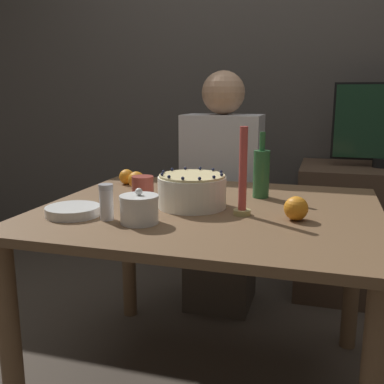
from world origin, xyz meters
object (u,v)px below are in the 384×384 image
cake (192,191)px  person_man_blue_shirt (222,207)px  candle (243,179)px  bottle (261,173)px  sugar_bowl (139,209)px  sugar_shaker (106,202)px

cake → person_man_blue_shirt: person_man_blue_shirt is taller
candle → bottle: size_ratio=1.15×
sugar_bowl → candle: candle is taller
sugar_shaker → candle: 0.46m
sugar_bowl → person_man_blue_shirt: size_ratio=0.10×
cake → bottle: bearing=46.5°
cake → candle: size_ratio=0.83×
bottle → sugar_shaker: bearing=-132.9°
sugar_bowl → bottle: bearing=56.2°
candle → bottle: (0.02, 0.29, -0.02)m
sugar_bowl → sugar_shaker: bearing=177.2°
bottle → person_man_blue_shirt: 0.63m
cake → person_man_blue_shirt: bearing=94.1°
candle → sugar_bowl: bearing=-146.9°
cake → sugar_bowl: (-0.10, -0.25, -0.01)m
sugar_shaker → candle: (0.42, 0.19, 0.06)m
sugar_shaker → person_man_blue_shirt: size_ratio=0.10×
cake → candle: 0.21m
sugar_shaker → person_man_blue_shirt: 1.02m
cake → sugar_shaker: size_ratio=2.09×
sugar_bowl → cake: bearing=67.7°
sugar_shaker → candle: size_ratio=0.40×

